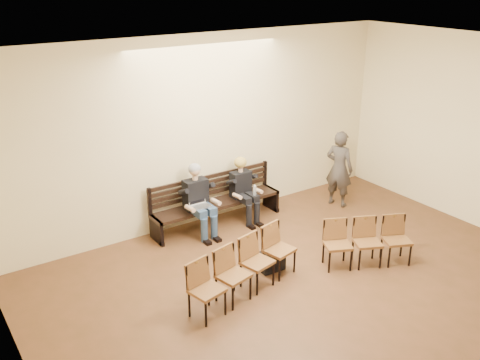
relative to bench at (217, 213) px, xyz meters
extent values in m
cube|color=#F6E6B0|center=(0.00, 0.35, 1.52)|extent=(8.00, 0.02, 3.50)
cube|color=white|center=(0.00, -4.65, 3.27)|extent=(8.00, 10.00, 0.02)
cube|color=black|center=(0.00, 0.00, 0.00)|extent=(2.60, 0.90, 0.45)
cube|color=silver|center=(-0.50, -0.27, 0.35)|extent=(0.39, 0.34, 0.24)
cylinder|color=silver|center=(0.61, -0.35, 0.33)|extent=(0.07, 0.07, 0.21)
cube|color=black|center=(-0.15, -1.88, -0.08)|extent=(0.41, 0.29, 0.29)
imported|color=#3A342F|center=(2.51, -0.60, 0.67)|extent=(0.64, 0.77, 1.80)
cube|color=brown|center=(1.23, -2.62, 0.17)|extent=(1.46, 0.98, 0.79)
cube|color=brown|center=(-0.87, -2.21, 0.18)|extent=(2.03, 0.87, 0.81)
camera|label=1|loc=(-4.74, -7.81, 4.28)|focal=40.00mm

